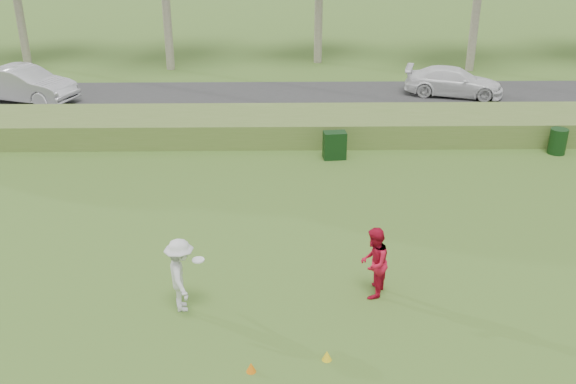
{
  "coord_description": "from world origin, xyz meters",
  "views": [
    {
      "loc": [
        -0.25,
        -11.25,
        8.22
      ],
      "look_at": [
        0.0,
        4.0,
        1.3
      ],
      "focal_mm": 40.0,
      "sensor_mm": 36.0,
      "label": 1
    }
  ],
  "objects_px": {
    "player_white": "(181,275)",
    "player_red": "(374,263)",
    "utility_cabinet": "(335,145)",
    "cone_yellow": "(327,355)",
    "cone_orange": "(251,367)",
    "trash_bin": "(558,141)",
    "car_mid": "(24,84)",
    "car_right": "(454,82)"
  },
  "relations": [
    {
      "from": "car_mid",
      "to": "cone_yellow",
      "type": "bearing_deg",
      "value": -126.62
    },
    {
      "from": "player_red",
      "to": "cone_orange",
      "type": "relative_size",
      "value": 8.04
    },
    {
      "from": "player_red",
      "to": "car_mid",
      "type": "distance_m",
      "value": 20.62
    },
    {
      "from": "cone_orange",
      "to": "car_mid",
      "type": "height_order",
      "value": "car_mid"
    },
    {
      "from": "cone_orange",
      "to": "car_mid",
      "type": "bearing_deg",
      "value": 120.45
    },
    {
      "from": "cone_yellow",
      "to": "utility_cabinet",
      "type": "distance_m",
      "value": 10.92
    },
    {
      "from": "utility_cabinet",
      "to": "car_right",
      "type": "distance_m",
      "value": 9.87
    },
    {
      "from": "car_mid",
      "to": "car_right",
      "type": "height_order",
      "value": "car_mid"
    },
    {
      "from": "cone_yellow",
      "to": "trash_bin",
      "type": "distance_m",
      "value": 14.39
    },
    {
      "from": "cone_yellow",
      "to": "car_mid",
      "type": "distance_m",
      "value": 21.72
    },
    {
      "from": "cone_orange",
      "to": "car_mid",
      "type": "xyz_separation_m",
      "value": [
        -10.74,
        18.27,
        0.73
      ]
    },
    {
      "from": "trash_bin",
      "to": "utility_cabinet",
      "type": "bearing_deg",
      "value": -177.47
    },
    {
      "from": "player_white",
      "to": "utility_cabinet",
      "type": "relative_size",
      "value": 1.75
    },
    {
      "from": "player_red",
      "to": "car_mid",
      "type": "relative_size",
      "value": 0.36
    },
    {
      "from": "player_red",
      "to": "cone_yellow",
      "type": "relative_size",
      "value": 7.83
    },
    {
      "from": "player_white",
      "to": "cone_orange",
      "type": "relative_size",
      "value": 8.11
    },
    {
      "from": "cone_orange",
      "to": "trash_bin",
      "type": "relative_size",
      "value": 0.23
    },
    {
      "from": "player_white",
      "to": "trash_bin",
      "type": "distance_m",
      "value": 15.31
    },
    {
      "from": "trash_bin",
      "to": "car_right",
      "type": "bearing_deg",
      "value": 104.21
    },
    {
      "from": "cone_orange",
      "to": "cone_yellow",
      "type": "bearing_deg",
      "value": 12.37
    },
    {
      "from": "cone_yellow",
      "to": "trash_bin",
      "type": "height_order",
      "value": "trash_bin"
    },
    {
      "from": "cone_yellow",
      "to": "utility_cabinet",
      "type": "relative_size",
      "value": 0.22
    },
    {
      "from": "cone_yellow",
      "to": "car_right",
      "type": "height_order",
      "value": "car_right"
    },
    {
      "from": "player_red",
      "to": "utility_cabinet",
      "type": "height_order",
      "value": "player_red"
    },
    {
      "from": "player_red",
      "to": "cone_yellow",
      "type": "height_order",
      "value": "player_red"
    },
    {
      "from": "player_white",
      "to": "car_mid",
      "type": "xyz_separation_m",
      "value": [
        -9.16,
        16.13,
        -0.01
      ]
    },
    {
      "from": "player_red",
      "to": "cone_orange",
      "type": "height_order",
      "value": "player_red"
    },
    {
      "from": "cone_orange",
      "to": "utility_cabinet",
      "type": "xyz_separation_m",
      "value": [
        2.51,
        11.18,
        0.38
      ]
    },
    {
      "from": "player_red",
      "to": "car_mid",
      "type": "xyz_separation_m",
      "value": [
        -13.41,
        15.66,
        -0.0
      ]
    },
    {
      "from": "cone_yellow",
      "to": "car_right",
      "type": "bearing_deg",
      "value": 68.99
    },
    {
      "from": "car_mid",
      "to": "car_right",
      "type": "relative_size",
      "value": 1.07
    },
    {
      "from": "cone_orange",
      "to": "cone_yellow",
      "type": "distance_m",
      "value": 1.51
    },
    {
      "from": "trash_bin",
      "to": "player_red",
      "type": "bearing_deg",
      "value": -131.2
    },
    {
      "from": "cone_orange",
      "to": "trash_bin",
      "type": "xyz_separation_m",
      "value": [
        10.49,
        11.54,
        0.35
      ]
    },
    {
      "from": "car_right",
      "to": "player_white",
      "type": "bearing_deg",
      "value": 164.25
    },
    {
      "from": "player_white",
      "to": "utility_cabinet",
      "type": "bearing_deg",
      "value": -38.56
    },
    {
      "from": "player_white",
      "to": "player_red",
      "type": "xyz_separation_m",
      "value": [
        4.26,
        0.47,
        -0.01
      ]
    },
    {
      "from": "player_red",
      "to": "car_right",
      "type": "distance_m",
      "value": 17.37
    },
    {
      "from": "trash_bin",
      "to": "car_right",
      "type": "xyz_separation_m",
      "value": [
        -1.87,
        7.39,
        0.24
      ]
    },
    {
      "from": "cone_orange",
      "to": "trash_bin",
      "type": "height_order",
      "value": "trash_bin"
    },
    {
      "from": "trash_bin",
      "to": "car_mid",
      "type": "height_order",
      "value": "car_mid"
    },
    {
      "from": "player_white",
      "to": "player_red",
      "type": "height_order",
      "value": "player_white"
    }
  ]
}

